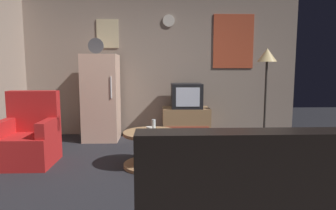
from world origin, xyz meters
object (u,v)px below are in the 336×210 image
Objects in this scene: crt_tv at (186,96)px; tv_stand at (186,123)px; mug_ceramic_white at (149,130)px; remote_control at (152,130)px; fridge at (101,97)px; book_stack at (223,136)px; standing_lamp at (267,62)px; wine_glass at (154,125)px; armchair at (29,138)px; coffee_table at (151,149)px.

tv_stand is at bearing 171.79° from crt_tv.
mug_ceramic_white is 0.60× the size of remote_control.
fridge is 8.19× the size of book_stack.
standing_lamp reaches higher than remote_control.
wine_glass is (-1.85, -1.07, -0.83)m from standing_lamp.
crt_tv is 3.60× the size of wine_glass.
standing_lamp is 7.36× the size of book_stack.
armchair reaches higher than remote_control.
coffee_table is at bearing -58.74° from fridge.
tv_stand is at bearing 167.46° from book_stack.
mug_ceramic_white is (-1.91, -1.23, -0.86)m from standing_lamp.
fridge is 1.58m from tv_stand.
fridge is at bearing 178.17° from book_stack.
tv_stand is 1.74m from standing_lamp.
coffee_table is at bearing 79.74° from mug_ceramic_white.
fridge reaches higher than armchair.
wine_glass is 1.67× the size of mug_ceramic_white.
standing_lamp is at bearing 58.55° from remote_control.
standing_lamp is at bearing -19.05° from tv_stand.
remote_control is at bearing 73.75° from coffee_table.
coffee_table is 0.31m from wine_glass.
tv_stand is 0.53× the size of standing_lamp.
wine_glass is at bearing -150.07° from standing_lamp.
mug_ceramic_white is (-0.63, -1.68, -0.27)m from crt_tv.
wine_glass reaches higher than remote_control.
mug_ceramic_white is at bearing -61.14° from fridge.
standing_lamp is 1.47m from book_stack.
fridge reaches higher than coffee_table.
crt_tv is at bearing 160.90° from standing_lamp.
armchair reaches higher than wine_glass.
crt_tv is at bearing 69.47° from mug_ceramic_white.
fridge is 11.80× the size of remote_control.
standing_lamp is 2.29m from wine_glass.
coffee_table is at bearing -77.56° from remote_control.
coffee_table is 1.91m from book_stack.
standing_lamp is at bearing 30.74° from coffee_table.
fridge is at bearing 123.15° from wine_glass.
standing_lamp is at bearing -7.46° from fridge.
remote_control is at bearing -4.88° from armchair.
standing_lamp is at bearing -19.10° from crt_tv.
remote_control is 0.69× the size of book_stack.
standing_lamp reaches higher than wine_glass.
fridge is 3.28× the size of crt_tv.
coffee_table is (-0.60, -1.56, -0.05)m from tv_stand.
mug_ceramic_white is at bearing -110.53° from crt_tv.
wine_glass is at bearing -56.85° from fridge.
fridge is at bearing -177.06° from crt_tv.
wine_glass is at bearing -4.55° from armchair.
crt_tv reaches higher than mug_ceramic_white.
crt_tv is 0.34× the size of standing_lamp.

